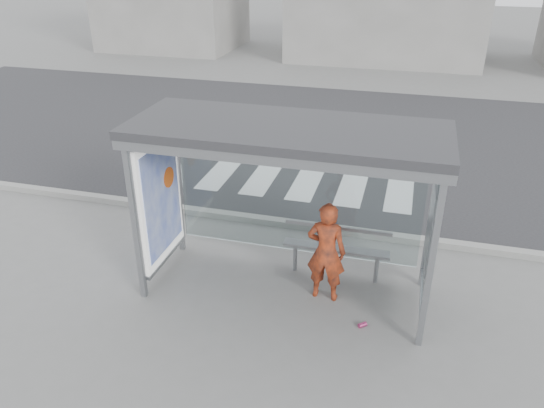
% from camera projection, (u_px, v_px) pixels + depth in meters
% --- Properties ---
extents(ground, '(80.00, 80.00, 0.00)m').
position_uv_depth(ground, '(285.00, 290.00, 8.10)').
color(ground, slate).
rests_on(ground, ground).
extents(road, '(30.00, 10.00, 0.01)m').
position_uv_depth(road, '(349.00, 139.00, 14.12)').
color(road, '#262629').
rests_on(road, ground).
extents(curb, '(30.00, 0.18, 0.12)m').
position_uv_depth(curb, '(311.00, 226.00, 9.75)').
color(curb, gray).
rests_on(curb, ground).
extents(crosswalk, '(4.55, 3.00, 0.00)m').
position_uv_depth(crosswalk, '(312.00, 173.00, 12.09)').
color(crosswalk, silver).
rests_on(crosswalk, ground).
extents(bus_shelter, '(4.25, 1.65, 2.62)m').
position_uv_depth(bus_shelter, '(262.00, 166.00, 7.34)').
color(bus_shelter, gray).
rests_on(bus_shelter, ground).
extents(person, '(0.58, 0.39, 1.56)m').
position_uv_depth(person, '(326.00, 252.00, 7.60)').
color(person, '#C15212').
rests_on(person, ground).
extents(bench, '(1.65, 0.21, 0.85)m').
position_uv_depth(bench, '(336.00, 248.00, 8.21)').
color(bench, slate).
rests_on(bench, ground).
extents(soda_can, '(0.13, 0.13, 0.07)m').
position_uv_depth(soda_can, '(362.00, 325.00, 7.32)').
color(soda_can, '#C63A76').
rests_on(soda_can, ground).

